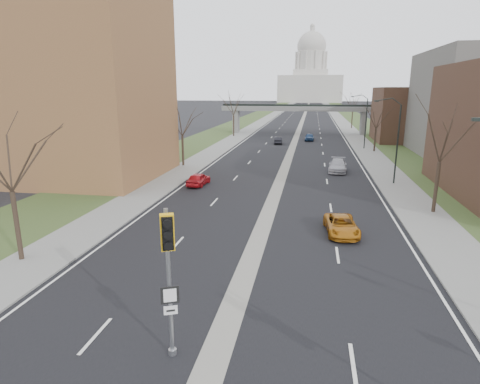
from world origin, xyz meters
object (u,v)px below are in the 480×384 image
(car_right_mid, at_px, (338,166))
(car_left_near, at_px, (198,179))
(car_right_near, at_px, (341,225))
(car_left_far, at_px, (278,140))
(car_right_far, at_px, (309,137))
(signal_pole_median, at_px, (168,259))

(car_right_mid, bearing_deg, car_left_near, -141.53)
(car_right_near, bearing_deg, car_right_mid, 82.07)
(car_left_near, relative_size, car_left_far, 1.02)
(car_left_near, distance_m, car_left_far, 34.62)
(car_right_far, bearing_deg, car_left_near, -103.22)
(car_left_far, height_order, car_right_near, car_left_far)
(car_left_near, height_order, car_right_far, car_right_far)
(signal_pole_median, distance_m, car_left_far, 61.13)
(car_right_near, bearing_deg, car_left_far, 94.63)
(car_left_far, relative_size, car_right_mid, 0.76)
(car_right_mid, bearing_deg, car_left_far, 115.02)
(car_left_near, bearing_deg, car_right_far, -100.67)
(car_left_near, relative_size, car_right_near, 0.89)
(car_right_near, distance_m, car_right_mid, 21.98)
(car_right_far, bearing_deg, car_right_mid, -80.98)
(car_right_near, height_order, car_right_mid, car_right_mid)
(car_left_near, xyz_separation_m, car_right_far, (10.85, 39.75, 0.04))
(signal_pole_median, relative_size, car_left_near, 1.46)
(car_left_near, xyz_separation_m, car_right_mid, (14.51, 9.83, 0.07))
(car_left_far, distance_m, car_right_near, 47.07)
(signal_pole_median, height_order, car_left_far, signal_pole_median)
(car_left_near, bearing_deg, car_left_far, -94.25)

